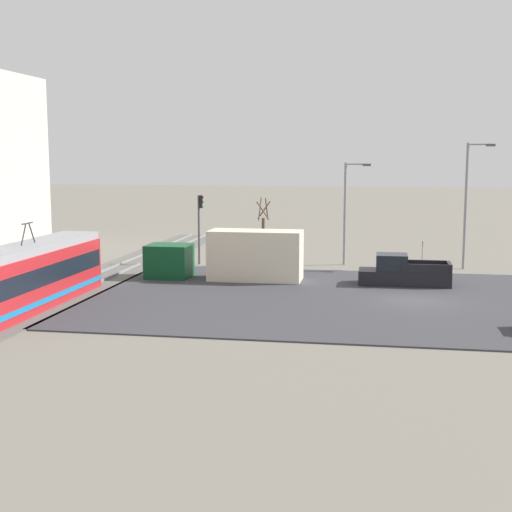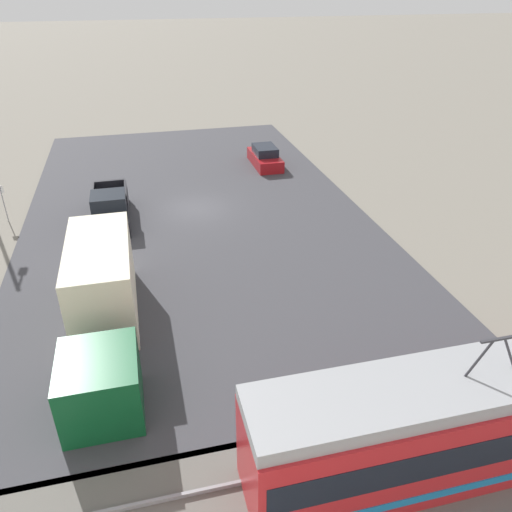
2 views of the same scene
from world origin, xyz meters
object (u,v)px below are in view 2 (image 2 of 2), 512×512
(pickup_truck, at_px, (110,209))
(no_parking_sign, at_px, (3,200))
(box_truck, at_px, (102,300))
(sedan_car_0, at_px, (265,157))
(light_rail_tram, at_px, (476,418))

(pickup_truck, bearing_deg, no_parking_sign, -14.36)
(box_truck, height_order, no_parking_sign, box_truck)
(box_truck, bearing_deg, no_parking_sign, -64.71)
(pickup_truck, xyz_separation_m, sedan_car_0, (-11.34, -7.36, -0.11))
(light_rail_tram, xyz_separation_m, no_parking_sign, (16.37, -21.34, -0.38))
(no_parking_sign, bearing_deg, pickup_truck, 165.64)
(light_rail_tram, bearing_deg, box_truck, -40.42)
(box_truck, distance_m, no_parking_sign, 13.69)
(box_truck, bearing_deg, pickup_truck, -90.84)
(light_rail_tram, height_order, box_truck, light_rail_tram)
(light_rail_tram, xyz_separation_m, sedan_car_0, (-0.98, -27.16, -1.04))
(box_truck, xyz_separation_m, no_parking_sign, (5.85, -12.38, -0.22))
(pickup_truck, bearing_deg, sedan_car_0, -147.01)
(light_rail_tram, xyz_separation_m, pickup_truck, (10.36, -19.80, -0.93))
(sedan_car_0, bearing_deg, box_truck, 57.71)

